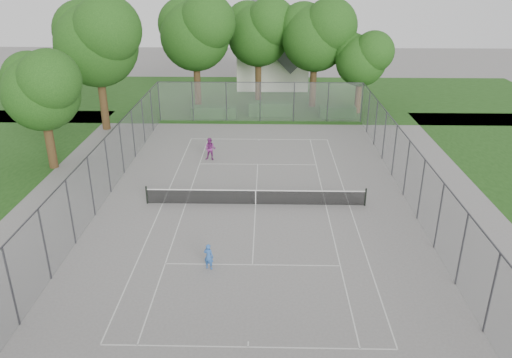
{
  "coord_description": "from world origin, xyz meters",
  "views": [
    {
      "loc": [
        0.62,
        -26.28,
        12.97
      ],
      "look_at": [
        0.0,
        1.0,
        1.2
      ],
      "focal_mm": 35.0,
      "sensor_mm": 36.0,
      "label": 1
    }
  ],
  "objects_px": {
    "girl_player": "(209,256)",
    "woman_player": "(210,149)",
    "tennis_net": "(256,197)",
    "house": "(273,52)"
  },
  "relations": [
    {
      "from": "house",
      "to": "woman_player",
      "type": "relative_size",
      "value": 5.95
    },
    {
      "from": "tennis_net",
      "to": "house",
      "type": "distance_m",
      "value": 31.3
    },
    {
      "from": "house",
      "to": "girl_player",
      "type": "bearing_deg",
      "value": -94.82
    },
    {
      "from": "tennis_net",
      "to": "house",
      "type": "relative_size",
      "value": 1.32
    },
    {
      "from": "girl_player",
      "to": "woman_player",
      "type": "relative_size",
      "value": 0.78
    },
    {
      "from": "girl_player",
      "to": "woman_player",
      "type": "bearing_deg",
      "value": -64.65
    },
    {
      "from": "house",
      "to": "woman_player",
      "type": "xyz_separation_m",
      "value": [
        -4.61,
        -23.87,
        -3.11
      ]
    },
    {
      "from": "tennis_net",
      "to": "woman_player",
      "type": "height_order",
      "value": "woman_player"
    },
    {
      "from": "tennis_net",
      "to": "woman_player",
      "type": "distance_m",
      "value": 7.99
    },
    {
      "from": "house",
      "to": "woman_player",
      "type": "height_order",
      "value": "house"
    }
  ]
}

